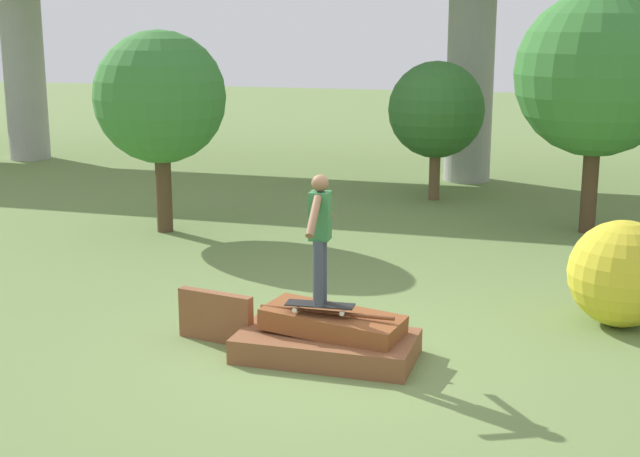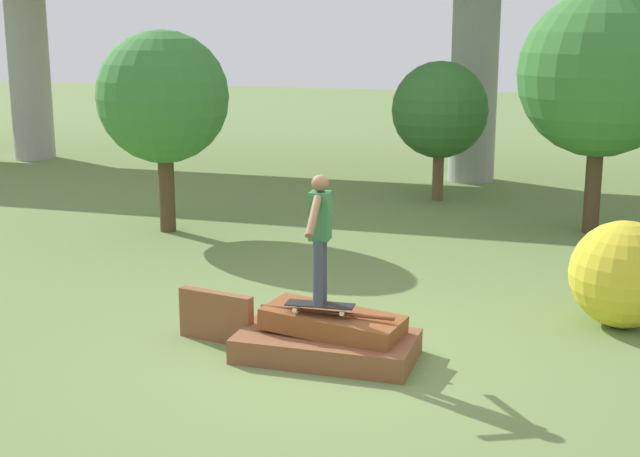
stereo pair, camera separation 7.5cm
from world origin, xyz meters
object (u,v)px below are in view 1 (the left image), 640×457
object	(u,v)px
tree_behind_right	(160,98)
bush_yellow_flowering	(622,274)
tree_mid_back	(597,75)
tree_behind_left	(436,110)
skater	(320,231)
skateboard	(320,305)

from	to	relation	value
tree_behind_right	bush_yellow_flowering	size ratio (longest dim) A/B	2.69
tree_mid_back	bush_yellow_flowering	xyz separation A→B (m)	(0.41, -5.15, -2.16)
tree_behind_right	tree_behind_left	bearing A→B (deg)	45.93
tree_mid_back	tree_behind_right	bearing A→B (deg)	-164.05
skater	bush_yellow_flowering	size ratio (longest dim) A/B	1.09
tree_behind_right	bush_yellow_flowering	xyz separation A→B (m)	(7.77, -3.05, -1.74)
tree_behind_left	skateboard	bearing A→B (deg)	-88.23
tree_behind_right	tree_mid_back	bearing A→B (deg)	15.95
skateboard	tree_mid_back	world-z (taller)	tree_mid_back
tree_behind_right	tree_mid_back	distance (m)	7.67
tree_behind_right	skateboard	bearing A→B (deg)	-49.31
bush_yellow_flowering	tree_behind_right	bearing A→B (deg)	158.59
bush_yellow_flowering	skateboard	bearing A→B (deg)	-146.32
skateboard	tree_behind_left	bearing A→B (deg)	91.77
skater	bush_yellow_flowering	bearing A→B (deg)	33.68
skater	tree_behind_left	bearing A→B (deg)	91.77
tree_behind_right	tree_mid_back	world-z (taller)	tree_mid_back
skateboard	tree_behind_right	size ratio (longest dim) A/B	0.22
tree_behind_left	tree_behind_right	size ratio (longest dim) A/B	0.82
skater	bush_yellow_flowering	world-z (taller)	skater
skateboard	tree_behind_right	distance (m)	7.12
skateboard	tree_behind_left	distance (m)	9.66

